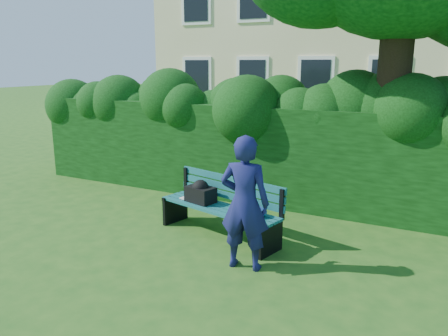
% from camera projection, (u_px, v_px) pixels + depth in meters
% --- Properties ---
extents(ground, '(80.00, 80.00, 0.00)m').
position_uv_depth(ground, '(206.00, 238.00, 6.56)').
color(ground, '#25581A').
rests_on(ground, ground).
extents(hedge, '(10.00, 1.00, 1.80)m').
position_uv_depth(hedge, '(262.00, 153.00, 8.26)').
color(hedge, black).
rests_on(hedge, ground).
extents(park_bench, '(2.08, 1.04, 0.89)m').
position_uv_depth(park_bench, '(223.00, 205.00, 6.49)').
color(park_bench, '#115055').
rests_on(park_bench, ground).
extents(man_reading, '(0.68, 0.50, 1.72)m').
position_uv_depth(man_reading, '(245.00, 203.00, 5.42)').
color(man_reading, navy).
rests_on(man_reading, ground).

